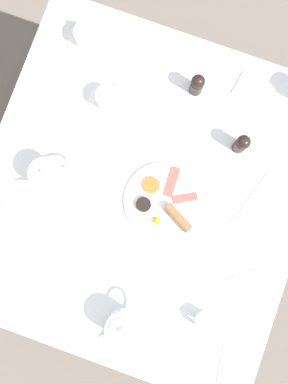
{
  "coord_description": "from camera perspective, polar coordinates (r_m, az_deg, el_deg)",
  "views": [
    {
      "loc": [
        -0.05,
        0.14,
        2.23
      ],
      "look_at": [
        0.0,
        0.0,
        0.76
      ],
      "focal_mm": 42.0,
      "sensor_mm": 36.0,
      "label": 1
    }
  ],
  "objects": [
    {
      "name": "pepper_grinder",
      "position": [
        1.49,
        12.3,
        6.0
      ],
      "size": [
        0.05,
        0.05,
        0.11
      ],
      "color": "black",
      "rests_on": "table"
    },
    {
      "name": "knife_by_plate",
      "position": [
        1.53,
        13.27,
        -1.01
      ],
      "size": [
        0.08,
        0.22,
        0.0
      ],
      "rotation": [
        0.0,
        0.0,
        2.84
      ],
      "color": "silver",
      "rests_on": "table"
    },
    {
      "name": "spoon_for_tea",
      "position": [
        1.56,
        9.75,
        -21.26
      ],
      "size": [
        0.04,
        0.15,
        0.0
      ],
      "rotation": [
        0.0,
        0.0,
        3.28
      ],
      "color": "silver",
      "rests_on": "table"
    },
    {
      "name": "napkin_folded",
      "position": [
        1.61,
        13.78,
        12.44
      ],
      "size": [
        0.14,
        0.11,
        0.01
      ],
      "rotation": [
        0.0,
        0.0,
        2.96
      ],
      "color": "white",
      "rests_on": "table"
    },
    {
      "name": "breakfast_plate",
      "position": [
        1.48,
        2.62,
        -1.41
      ],
      "size": [
        0.27,
        0.27,
        0.04
      ],
      "color": "white",
      "rests_on": "table"
    },
    {
      "name": "teapot_far",
      "position": [
        1.48,
        -12.15,
        2.16
      ],
      "size": [
        0.13,
        0.16,
        0.13
      ],
      "rotation": [
        0.0,
        0.0,
        0.89
      ],
      "color": "white",
      "rests_on": "table"
    },
    {
      "name": "salt_grinder",
      "position": [
        1.52,
        6.77,
        13.4
      ],
      "size": [
        0.05,
        0.05,
        0.11
      ],
      "color": "black",
      "rests_on": "table"
    },
    {
      "name": "fork_by_plate",
      "position": [
        1.52,
        12.4,
        -10.37
      ],
      "size": [
        0.16,
        0.12,
        0.0
      ],
      "rotation": [
        0.0,
        0.0,
        2.23
      ],
      "color": "silver",
      "rests_on": "table"
    },
    {
      "name": "creamer_jug",
      "position": [
        1.49,
        7.45,
        -15.94
      ],
      "size": [
        0.08,
        0.06,
        0.06
      ],
      "color": "white",
      "rests_on": "table"
    },
    {
      "name": "table",
      "position": [
        1.56,
        0.0,
        -0.3
      ],
      "size": [
        1.07,
        1.14,
        0.74
      ],
      "color": "silver",
      "rests_on": "ground_plane"
    },
    {
      "name": "ground_plane",
      "position": [
        2.23,
        0.0,
        -1.93
      ],
      "size": [
        8.0,
        8.0,
        0.0
      ],
      "primitive_type": "plane",
      "color": "#70665B"
    },
    {
      "name": "teacup_with_saucer_right",
      "position": [
        1.53,
        -4.56,
        11.67
      ],
      "size": [
        0.14,
        0.14,
        0.07
      ],
      "color": "white",
      "rests_on": "table"
    },
    {
      "name": "teapot_near",
      "position": [
        1.46,
        -2.79,
        -16.63
      ],
      "size": [
        0.1,
        0.19,
        0.13
      ],
      "rotation": [
        0.0,
        0.0,
        1.6
      ],
      "color": "white",
      "rests_on": "table"
    },
    {
      "name": "teacup_with_saucer_left",
      "position": [
        1.61,
        -7.33,
        19.0
      ],
      "size": [
        0.14,
        0.14,
        0.07
      ],
      "color": "white",
      "rests_on": "table"
    }
  ]
}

